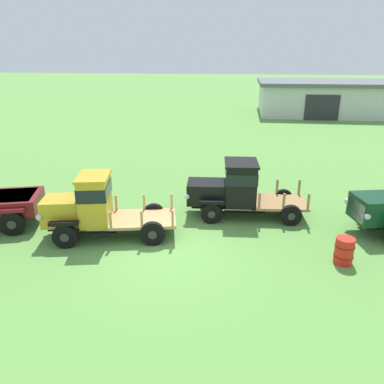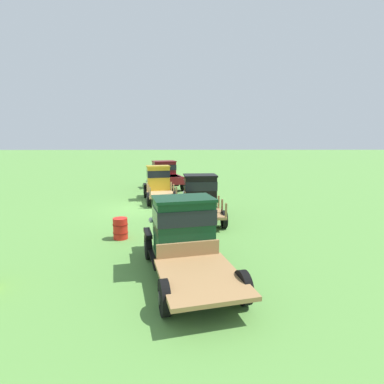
# 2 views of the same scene
# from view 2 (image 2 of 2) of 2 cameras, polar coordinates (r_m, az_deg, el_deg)

# --- Properties ---
(ground_plane) EXTENTS (240.00, 240.00, 0.00)m
(ground_plane) POSITION_cam_2_polar(r_m,az_deg,el_deg) (17.35, -9.70, -3.06)
(ground_plane) COLOR #5B9342
(vintage_truck_foreground_near) EXTENTS (5.29, 3.27, 2.19)m
(vintage_truck_foreground_near) POSITION_cam_2_polar(r_m,az_deg,el_deg) (24.55, -5.24, 3.41)
(vintage_truck_foreground_near) COLOR black
(vintage_truck_foreground_near) RESTS_ON ground
(vintage_truck_second_in_line) EXTENTS (4.71, 2.49, 2.23)m
(vintage_truck_second_in_line) POSITION_cam_2_polar(r_m,az_deg,el_deg) (19.68, -6.46, 1.80)
(vintage_truck_second_in_line) COLOR black
(vintage_truck_second_in_line) RESTS_ON ground
(vintage_truck_midrow_center) EXTENTS (4.74, 2.18, 2.17)m
(vintage_truck_midrow_center) POSITION_cam_2_polar(r_m,az_deg,el_deg) (14.92, 1.46, -0.64)
(vintage_truck_midrow_center) COLOR black
(vintage_truck_midrow_center) RESTS_ON ground
(vintage_truck_far_side) EXTENTS (5.57, 2.98, 2.19)m
(vintage_truck_far_side) POSITION_cam_2_polar(r_m,az_deg,el_deg) (8.97, -1.85, -7.61)
(vintage_truck_far_side) COLOR black
(vintage_truck_far_side) RESTS_ON ground
(oil_drum_near_fence) EXTENTS (0.59, 0.59, 0.83)m
(oil_drum_near_fence) POSITION_cam_2_polar(r_m,az_deg,el_deg) (12.08, -13.48, -6.77)
(oil_drum_near_fence) COLOR red
(oil_drum_near_fence) RESTS_ON ground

